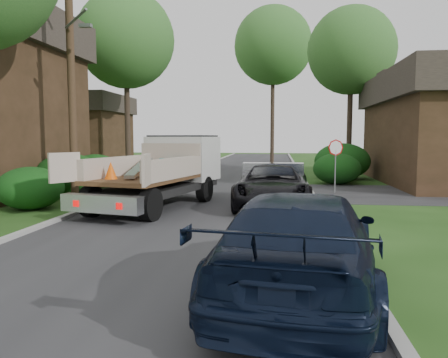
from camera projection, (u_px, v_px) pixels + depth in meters
ground at (182, 232)px, 11.93m from camera, size 120.00×120.00×0.00m
road at (226, 189)px, 21.81m from camera, size 8.00×90.00×0.02m
curb_left at (146, 187)px, 22.31m from camera, size 0.20×90.00×0.12m
curb_right at (309, 189)px, 21.30m from camera, size 0.20×90.00×0.12m
stop_sign at (336, 155)px, 20.01m from camera, size 0.71×0.32×2.48m
utility_pole at (71, 70)px, 17.03m from camera, size 2.42×1.25×10.00m
house_left_far at (77, 131)px, 35.03m from camera, size 7.56×7.56×6.00m
hedge_left_a at (30, 188)px, 15.58m from camera, size 2.34×2.34×1.53m
hedge_left_b at (69, 175)px, 19.06m from camera, size 2.86×2.86×1.87m
hedge_left_c at (95, 171)px, 22.56m from camera, size 2.60×2.60×1.70m
hedge_right_a at (337, 169)px, 23.98m from camera, size 2.60×2.60×1.70m
hedge_right_b at (342, 161)px, 26.83m from camera, size 3.38×3.38×2.21m
tree_left_far at (126, 40)px, 28.79m from camera, size 6.40×6.40×12.20m
tree_right_far at (351, 51)px, 29.95m from camera, size 6.00×6.00×11.50m
tree_center_far at (273, 46)px, 40.27m from camera, size 7.20×7.20×14.60m
flatbed_truck at (169, 167)px, 16.80m from camera, size 4.37×7.45×2.65m
black_pickup at (273, 186)px, 16.01m from camera, size 2.69×5.74×1.59m
navy_suv at (300, 243)px, 7.15m from camera, size 3.15×6.12×1.70m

